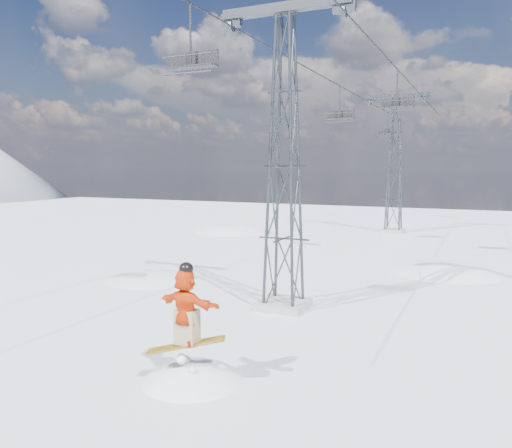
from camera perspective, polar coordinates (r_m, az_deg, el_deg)
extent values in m
plane|color=white|center=(13.52, -13.49, -17.55)|extent=(120.00, 120.00, 0.00)
sphere|color=white|center=(27.84, -11.55, -21.75)|extent=(16.00, 16.00, 16.00)
sphere|color=white|center=(31.47, 20.04, -22.31)|extent=(20.00, 20.00, 20.00)
sphere|color=white|center=(45.37, -2.84, -13.98)|extent=(22.00, 22.00, 22.00)
cube|color=#999999|center=(19.68, 3.15, -9.18)|extent=(1.80, 1.80, 0.30)
cube|color=#33363B|center=(19.81, 3.37, 23.46)|extent=(5.00, 0.35, 0.35)
cube|color=#33363B|center=(20.63, -2.79, 22.19)|extent=(0.80, 0.25, 0.50)
cube|color=#33363B|center=(19.09, 10.08, 23.40)|extent=(0.80, 0.25, 0.50)
cube|color=#999999|center=(43.52, 15.37, -0.75)|extent=(1.80, 1.80, 0.30)
cube|color=#33363B|center=(43.58, 15.82, 13.89)|extent=(5.00, 0.35, 0.35)
cube|color=#33363B|center=(43.96, 12.90, 13.64)|extent=(0.80, 0.25, 0.50)
cube|color=#33363B|center=(43.26, 18.77, 13.58)|extent=(0.80, 0.25, 0.50)
cylinder|color=black|center=(31.01, 7.51, 16.44)|extent=(0.06, 51.00, 0.06)
cylinder|color=black|center=(30.00, 15.91, 16.59)|extent=(0.06, 51.00, 0.06)
sphere|color=white|center=(14.39, -7.08, -23.65)|extent=(4.40, 4.40, 4.40)
cube|color=gold|center=(12.98, -7.97, -13.54)|extent=(1.96, 1.11, 0.44)
imported|color=#E83C0A|center=(12.68, -8.05, -9.35)|extent=(1.84, 0.77, 1.93)
cube|color=#9A845F|center=(12.83, -8.01, -11.59)|extent=(0.58, 0.47, 0.89)
sphere|color=black|center=(12.46, -8.11, -5.17)|extent=(0.36, 0.36, 0.36)
cylinder|color=black|center=(17.81, -7.50, 20.60)|extent=(0.07, 0.07, 2.05)
cube|color=black|center=(17.59, -7.45, 17.36)|extent=(1.87, 0.42, 0.07)
cube|color=black|center=(17.82, -7.09, 18.14)|extent=(1.87, 0.06, 0.51)
cylinder|color=black|center=(17.36, -7.86, 16.72)|extent=(1.87, 0.06, 0.06)
cylinder|color=black|center=(17.43, -7.98, 18.55)|extent=(1.87, 0.05, 0.05)
cylinder|color=black|center=(29.82, 15.84, 14.68)|extent=(0.07, 0.07, 2.03)
cube|color=black|center=(29.69, 15.78, 12.74)|extent=(1.85, 0.42, 0.07)
cube|color=black|center=(29.92, 15.86, 13.22)|extent=(1.85, 0.06, 0.51)
cylinder|color=black|center=(29.44, 15.69, 12.34)|extent=(1.85, 0.06, 0.06)
cylinder|color=black|center=(29.45, 15.71, 13.43)|extent=(1.85, 0.05, 0.05)
cylinder|color=black|center=(34.76, 9.56, 13.54)|extent=(0.08, 0.08, 2.14)
cube|color=black|center=(34.64, 9.52, 11.79)|extent=(1.94, 0.44, 0.08)
cube|color=black|center=(34.87, 9.62, 12.23)|extent=(1.94, 0.06, 0.53)
cylinder|color=black|center=(34.38, 9.40, 11.42)|extent=(1.94, 0.06, 0.06)
cylinder|color=black|center=(34.39, 9.40, 12.40)|extent=(1.94, 0.05, 0.05)
cylinder|color=black|center=(52.26, 14.86, 11.07)|extent=(0.07, 0.07, 2.05)
cube|color=black|center=(52.18, 14.82, 9.95)|extent=(1.87, 0.42, 0.07)
cube|color=black|center=(52.40, 14.87, 10.24)|extent=(1.87, 0.06, 0.51)
cylinder|color=black|center=(51.94, 14.77, 9.71)|extent=(1.87, 0.06, 0.06)
cylinder|color=black|center=(51.93, 14.78, 10.33)|extent=(1.87, 0.05, 0.05)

